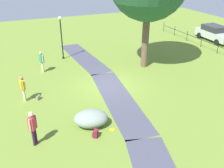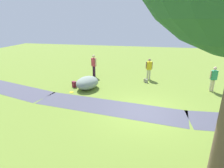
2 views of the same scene
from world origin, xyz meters
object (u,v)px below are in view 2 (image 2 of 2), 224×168
Objects in this scene: handbag_on_grass at (146,81)px; backpack_by_boulder at (74,84)px; lawn_boulder at (87,83)px; man_near_boulder at (94,64)px; frisbee_on_grass at (72,92)px; woman_with_handbag at (149,68)px; passerby_on_path at (214,77)px.

backpack_by_boulder reaches higher than handbag_on_grass.
man_near_boulder is at bearing -81.81° from lawn_boulder.
backpack_by_boulder is (4.77, 2.02, 0.05)m from handbag_on_grass.
handbag_on_grass reaches higher than frisbee_on_grass.
woman_with_handbag is at bearing -150.62° from backpack_by_boulder.
man_near_boulder reaches higher than frisbee_on_grass.
frisbee_on_grass is (-0.20, 0.95, -0.18)m from backpack_by_boulder.
lawn_boulder reaches higher than handbag_on_grass.
man_near_boulder reaches higher than woman_with_handbag.
man_near_boulder is (0.41, -2.85, 0.61)m from lawn_boulder.
lawn_boulder is 1.25× the size of woman_with_handbag.
frisbee_on_grass is (4.75, 3.74, -0.93)m from woman_with_handbag.
passerby_on_path reaches higher than backpack_by_boulder.
passerby_on_path is at bearing -171.53° from lawn_boulder.
lawn_boulder is at bearing 36.24° from woman_with_handbag.
woman_with_handbag is 0.93× the size of man_near_boulder.
lawn_boulder is 4.93m from woman_with_handbag.
woman_with_handbag is 4.37m from man_near_boulder.
woman_with_handbag is 4.39m from passerby_on_path.
backpack_by_boulder is 0.99m from frisbee_on_grass.
lawn_boulder is 1.16× the size of man_near_boulder.
passerby_on_path is (-8.00, -1.19, 0.53)m from lawn_boulder.
lawn_boulder is 4.36m from handbag_on_grass.
lawn_boulder is 8.11m from passerby_on_path.
backpack_by_boulder is at bearing 78.04° from man_near_boulder.
frisbee_on_grass is at bearing 84.15° from man_near_boulder.
handbag_on_grass is (-4.19, 0.71, -0.88)m from man_near_boulder.
handbag_on_grass is at bearing 77.25° from woman_with_handbag.
lawn_boulder is at bearing 173.36° from backpack_by_boulder.
frisbee_on_grass is at bearing 46.79° from lawn_boulder.
man_near_boulder is 4.34m from handbag_on_grass.
woman_with_handbag reaches higher than lawn_boulder.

